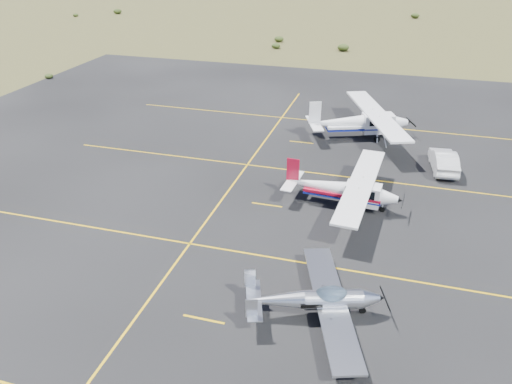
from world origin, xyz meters
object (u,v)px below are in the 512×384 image
at_px(aircraft_low_wing, 317,300).
at_px(aircraft_cessna, 343,188).
at_px(aircraft_plain, 361,121).
at_px(sedan, 444,161).

height_order(aircraft_low_wing, aircraft_cessna, aircraft_cessna).
bearing_deg(aircraft_low_wing, aircraft_plain, 72.25).
xyz_separation_m(aircraft_plain, sedan, (6.51, -4.83, -0.68)).
xyz_separation_m(aircraft_cessna, aircraft_plain, (-0.13, 12.17, 0.22)).
distance_m(aircraft_cessna, sedan, 9.73).
height_order(aircraft_low_wing, sedan, aircraft_low_wing).
xyz_separation_m(aircraft_low_wing, aircraft_cessna, (-0.24, 10.58, 0.32)).
xyz_separation_m(aircraft_low_wing, aircraft_plain, (-0.37, 22.75, 0.54)).
bearing_deg(sedan, aircraft_low_wing, 64.68).
bearing_deg(aircraft_plain, sedan, -57.94).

